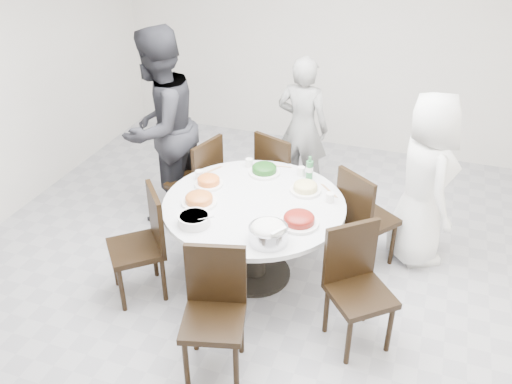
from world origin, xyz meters
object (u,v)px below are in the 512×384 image
(diner_middle, at_px, (302,128))
(diner_left, at_px, (160,127))
(chair_se, at_px, (361,292))
(beverage_bottle, at_px, (310,168))
(soup_bowl, at_px, (194,220))
(chair_n, at_px, (284,175))
(chair_nw, at_px, (194,181))
(dining_table, at_px, (254,240))
(chair_s, at_px, (213,319))
(chair_sw, at_px, (135,247))
(chair_ne, at_px, (368,217))
(diner_right, at_px, (425,180))
(rice_bowl, at_px, (268,234))

(diner_middle, xyz_separation_m, diner_left, (-1.19, -0.87, 0.20))
(chair_se, relative_size, beverage_bottle, 4.44)
(beverage_bottle, bearing_deg, soup_bowl, -123.65)
(chair_n, xyz_separation_m, chair_nw, (-0.79, -0.41, 0.00))
(dining_table, distance_m, chair_s, 1.09)
(chair_se, distance_m, diner_middle, 2.28)
(diner_left, bearing_deg, chair_sw, 25.71)
(soup_bowl, relative_size, beverage_bottle, 1.17)
(diner_left, bearing_deg, beverage_bottle, 93.70)
(diner_left, bearing_deg, chair_nw, 86.86)
(chair_ne, relative_size, diner_right, 0.60)
(chair_ne, distance_m, chair_nw, 1.71)
(diner_right, relative_size, rice_bowl, 5.47)
(diner_left, bearing_deg, chair_ne, 94.48)
(chair_s, relative_size, rice_bowl, 3.28)
(diner_middle, bearing_deg, soup_bowl, 85.68)
(dining_table, xyz_separation_m, soup_bowl, (-0.33, -0.45, 0.41))
(chair_n, distance_m, beverage_bottle, 0.71)
(chair_n, height_order, chair_se, same)
(chair_ne, height_order, diner_left, diner_left)
(chair_sw, distance_m, chair_se, 1.81)
(chair_n, height_order, rice_bowl, chair_n)
(chair_s, distance_m, chair_se, 1.08)
(chair_ne, relative_size, beverage_bottle, 4.44)
(chair_n, bearing_deg, beverage_bottle, 149.88)
(diner_right, height_order, rice_bowl, diner_right)
(rice_bowl, relative_size, beverage_bottle, 1.35)
(diner_right, distance_m, diner_left, 2.50)
(chair_nw, distance_m, rice_bowl, 1.58)
(chair_se, xyz_separation_m, diner_middle, (-0.99, 2.03, 0.29))
(soup_bowl, bearing_deg, rice_bowl, -2.86)
(diner_middle, relative_size, rice_bowl, 5.29)
(rice_bowl, relative_size, soup_bowl, 1.16)
(chair_nw, distance_m, diner_middle, 1.29)
(chair_ne, xyz_separation_m, diner_left, (-2.07, 0.16, 0.49))
(chair_s, bearing_deg, beverage_bottle, 67.02)
(chair_se, relative_size, diner_middle, 0.62)
(chair_s, height_order, chair_se, same)
(chair_se, bearing_deg, chair_sw, 141.35)
(chair_nw, bearing_deg, diner_left, -86.65)
(chair_n, xyz_separation_m, beverage_bottle, (0.36, -0.47, 0.38))
(dining_table, height_order, chair_s, chair_s)
(chair_nw, xyz_separation_m, beverage_bottle, (1.16, -0.06, 0.38))
(diner_middle, height_order, beverage_bottle, diner_middle)
(diner_right, xyz_separation_m, rice_bowl, (-1.02, -1.23, 0.02))
(chair_sw, bearing_deg, rice_bowl, 52.44)
(soup_bowl, bearing_deg, diner_middle, 80.63)
(diner_middle, bearing_deg, dining_table, 95.11)
(chair_ne, height_order, chair_s, same)
(chair_se, xyz_separation_m, diner_right, (0.31, 1.25, 0.32))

